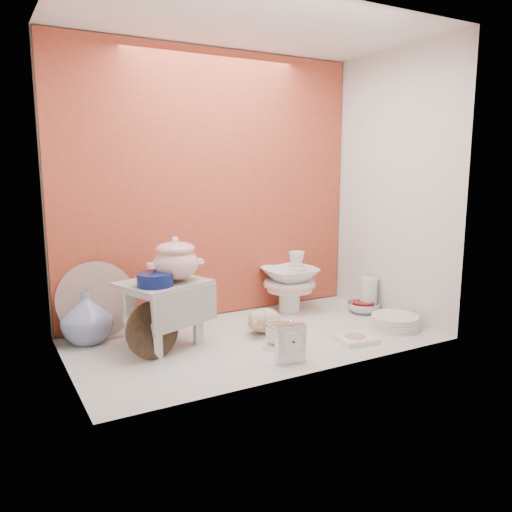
{
  "coord_description": "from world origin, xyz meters",
  "views": [
    {
      "loc": [
        -1.19,
        -2.16,
        0.86
      ],
      "look_at": [
        0.02,
        0.02,
        0.42
      ],
      "focal_mm": 35.71,
      "sensor_mm": 36.0,
      "label": 1
    }
  ],
  "objects_px": {
    "gold_rim_teacup": "(279,334)",
    "crystal_bowl": "(363,307)",
    "dinner_plate_stack": "(395,322)",
    "porcelain_tower": "(290,282)",
    "step_stool": "(164,314)",
    "floral_platter": "(96,300)",
    "plush_pig": "(264,320)",
    "blue_white_vase": "(87,317)",
    "mantel_clock": "(290,342)",
    "soup_tureen": "(176,259)"
  },
  "relations": [
    {
      "from": "dinner_plate_stack",
      "to": "porcelain_tower",
      "type": "height_order",
      "value": "porcelain_tower"
    },
    {
      "from": "soup_tureen",
      "to": "mantel_clock",
      "type": "relative_size",
      "value": 1.32
    },
    {
      "from": "mantel_clock",
      "to": "soup_tureen",
      "type": "bearing_deg",
      "value": 138.8
    },
    {
      "from": "blue_white_vase",
      "to": "porcelain_tower",
      "type": "bearing_deg",
      "value": -0.93
    },
    {
      "from": "mantel_clock",
      "to": "dinner_plate_stack",
      "type": "distance_m",
      "value": 0.77
    },
    {
      "from": "step_stool",
      "to": "floral_platter",
      "type": "relative_size",
      "value": 0.96
    },
    {
      "from": "step_stool",
      "to": "soup_tureen",
      "type": "relative_size",
      "value": 1.47
    },
    {
      "from": "soup_tureen",
      "to": "porcelain_tower",
      "type": "bearing_deg",
      "value": 16.61
    },
    {
      "from": "gold_rim_teacup",
      "to": "porcelain_tower",
      "type": "bearing_deg",
      "value": 52.34
    },
    {
      "from": "soup_tureen",
      "to": "blue_white_vase",
      "type": "bearing_deg",
      "value": 145.49
    },
    {
      "from": "step_stool",
      "to": "gold_rim_teacup",
      "type": "xyz_separation_m",
      "value": [
        0.48,
        -0.28,
        -0.1
      ]
    },
    {
      "from": "mantel_clock",
      "to": "plush_pig",
      "type": "relative_size",
      "value": 0.83
    },
    {
      "from": "blue_white_vase",
      "to": "crystal_bowl",
      "type": "relative_size",
      "value": 1.35
    },
    {
      "from": "gold_rim_teacup",
      "to": "plush_pig",
      "type": "bearing_deg",
      "value": 79.42
    },
    {
      "from": "gold_rim_teacup",
      "to": "dinner_plate_stack",
      "type": "distance_m",
      "value": 0.7
    },
    {
      "from": "floral_platter",
      "to": "blue_white_vase",
      "type": "xyz_separation_m",
      "value": [
        -0.06,
        -0.05,
        -0.06
      ]
    },
    {
      "from": "mantel_clock",
      "to": "crystal_bowl",
      "type": "bearing_deg",
      "value": 39.51
    },
    {
      "from": "mantel_clock",
      "to": "porcelain_tower",
      "type": "relative_size",
      "value": 0.54
    },
    {
      "from": "plush_pig",
      "to": "porcelain_tower",
      "type": "height_order",
      "value": "porcelain_tower"
    },
    {
      "from": "step_stool",
      "to": "floral_platter",
      "type": "height_order",
      "value": "floral_platter"
    },
    {
      "from": "dinner_plate_stack",
      "to": "crystal_bowl",
      "type": "bearing_deg",
      "value": 80.45
    },
    {
      "from": "mantel_clock",
      "to": "gold_rim_teacup",
      "type": "xyz_separation_m",
      "value": [
        0.06,
        0.2,
        -0.03
      ]
    },
    {
      "from": "plush_pig",
      "to": "floral_platter",
      "type": "bearing_deg",
      "value": 139.86
    },
    {
      "from": "step_stool",
      "to": "porcelain_tower",
      "type": "distance_m",
      "value": 0.88
    },
    {
      "from": "floral_platter",
      "to": "plush_pig",
      "type": "relative_size",
      "value": 1.67
    },
    {
      "from": "step_stool",
      "to": "crystal_bowl",
      "type": "xyz_separation_m",
      "value": [
        1.22,
        -0.03,
        -0.13
      ]
    },
    {
      "from": "mantel_clock",
      "to": "porcelain_tower",
      "type": "xyz_separation_m",
      "value": [
        0.44,
        0.69,
        0.08
      ]
    },
    {
      "from": "blue_white_vase",
      "to": "dinner_plate_stack",
      "type": "bearing_deg",
      "value": -21.22
    },
    {
      "from": "floral_platter",
      "to": "plush_pig",
      "type": "bearing_deg",
      "value": -23.9
    },
    {
      "from": "soup_tureen",
      "to": "plush_pig",
      "type": "bearing_deg",
      "value": -4.99
    },
    {
      "from": "floral_platter",
      "to": "blue_white_vase",
      "type": "distance_m",
      "value": 0.1
    },
    {
      "from": "plush_pig",
      "to": "crystal_bowl",
      "type": "xyz_separation_m",
      "value": [
        0.71,
        0.04,
        -0.04
      ]
    },
    {
      "from": "floral_platter",
      "to": "porcelain_tower",
      "type": "bearing_deg",
      "value": -3.37
    },
    {
      "from": "dinner_plate_stack",
      "to": "crystal_bowl",
      "type": "xyz_separation_m",
      "value": [
        0.05,
        0.32,
        -0.01
      ]
    },
    {
      "from": "step_stool",
      "to": "plush_pig",
      "type": "bearing_deg",
      "value": -27.22
    },
    {
      "from": "step_stool",
      "to": "blue_white_vase",
      "type": "bearing_deg",
      "value": 124.9
    },
    {
      "from": "crystal_bowl",
      "to": "floral_platter",
      "type": "bearing_deg",
      "value": 168.28
    },
    {
      "from": "blue_white_vase",
      "to": "soup_tureen",
      "type": "bearing_deg",
      "value": -34.51
    },
    {
      "from": "soup_tureen",
      "to": "mantel_clock",
      "type": "xyz_separation_m",
      "value": [
        0.36,
        -0.45,
        -0.33
      ]
    },
    {
      "from": "gold_rim_teacup",
      "to": "crystal_bowl",
      "type": "xyz_separation_m",
      "value": [
        0.74,
        0.25,
        -0.03
      ]
    },
    {
      "from": "dinner_plate_stack",
      "to": "porcelain_tower",
      "type": "xyz_separation_m",
      "value": [
        -0.31,
        0.56,
        0.14
      ]
    },
    {
      "from": "step_stool",
      "to": "dinner_plate_stack",
      "type": "height_order",
      "value": "step_stool"
    },
    {
      "from": "blue_white_vase",
      "to": "plush_pig",
      "type": "xyz_separation_m",
      "value": [
        0.84,
        -0.3,
        -0.06
      ]
    },
    {
      "from": "mantel_clock",
      "to": "dinner_plate_stack",
      "type": "bearing_deg",
      "value": 20.41
    },
    {
      "from": "step_stool",
      "to": "blue_white_vase",
      "type": "height_order",
      "value": "step_stool"
    },
    {
      "from": "porcelain_tower",
      "to": "dinner_plate_stack",
      "type": "bearing_deg",
      "value": -60.58
    },
    {
      "from": "plush_pig",
      "to": "crystal_bowl",
      "type": "relative_size",
      "value": 1.21
    },
    {
      "from": "gold_rim_teacup",
      "to": "dinner_plate_stack",
      "type": "bearing_deg",
      "value": -5.88
    },
    {
      "from": "step_stool",
      "to": "gold_rim_teacup",
      "type": "distance_m",
      "value": 0.56
    },
    {
      "from": "gold_rim_teacup",
      "to": "step_stool",
      "type": "bearing_deg",
      "value": 149.78
    }
  ]
}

